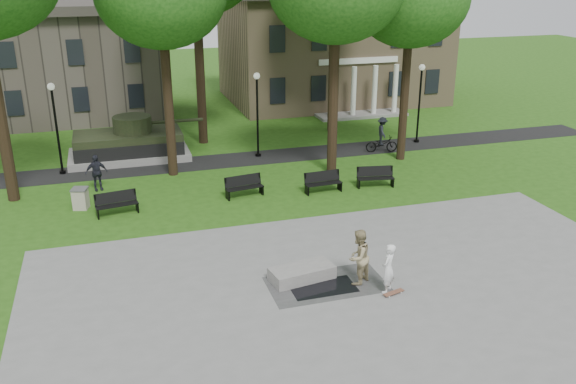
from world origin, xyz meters
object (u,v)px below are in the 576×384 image
Objects in this scene: skateboarder at (388,268)px; cyclist at (382,138)px; concrete_block at (302,273)px; friend_watching at (358,257)px; park_bench_0 at (117,203)px; trash_bin at (80,198)px.

cyclist is at bearing -159.17° from skateboarder.
cyclist reaches higher than concrete_block.
friend_watching is (1.74, -0.80, 0.75)m from concrete_block.
concrete_block is 1.19× the size of park_bench_0.
skateboarder reaches higher than concrete_block.
concrete_block is 9.87m from park_bench_0.
concrete_block is at bearing -50.80° from trash_bin.
cyclist is (7.42, 13.93, -0.15)m from friend_watching.
skateboarder is 12.68m from park_bench_0.
trash_bin is at bearing 115.68° from cyclist.
concrete_block is 1.07× the size of cyclist.
cyclist is at bearing -151.91° from friend_watching.
skateboarder is at bearing -58.30° from park_bench_0.
friend_watching is at bearing -24.66° from concrete_block.
park_bench_0 is 1.93× the size of trash_bin.
concrete_block is at bearing -62.74° from park_bench_0.
friend_watching is 13.45m from trash_bin.
cyclist reaches higher than park_bench_0.
park_bench_0 reaches higher than concrete_block.
friend_watching is 15.78m from cyclist.
skateboarder is 1.11m from friend_watching.
cyclist is (9.15, 13.13, 0.60)m from concrete_block.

